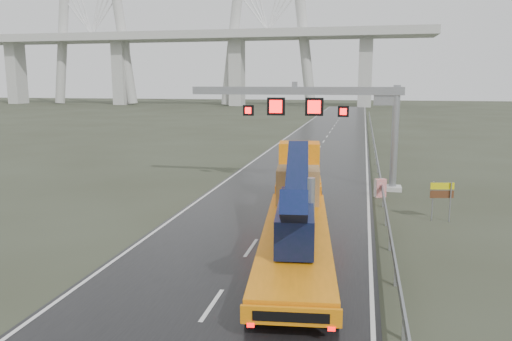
% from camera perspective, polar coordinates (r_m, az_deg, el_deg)
% --- Properties ---
extents(ground, '(400.00, 400.00, 0.00)m').
position_cam_1_polar(ground, '(19.11, -3.25, -12.66)').
color(ground, '#313424').
rests_on(ground, ground).
extents(road, '(11.00, 200.00, 0.02)m').
position_cam_1_polar(road, '(57.66, 7.27, 2.62)').
color(road, black).
rests_on(road, ground).
extents(guardrail, '(0.20, 140.00, 1.40)m').
position_cam_1_polar(guardrail, '(47.49, 13.61, 1.68)').
color(guardrail, gray).
rests_on(guardrail, ground).
extents(sign_gantry, '(14.90, 1.20, 7.42)m').
position_cam_1_polar(sign_gantry, '(35.13, 7.84, 7.07)').
color(sign_gantry, beige).
rests_on(sign_gantry, ground).
extents(heavy_haul_truck, '(4.83, 19.13, 4.45)m').
position_cam_1_polar(heavy_haul_truck, '(24.93, 4.76, -3.09)').
color(heavy_haul_truck, orange).
rests_on(heavy_haul_truck, ground).
extents(exit_sign_pair, '(1.24, 0.31, 2.16)m').
position_cam_1_polar(exit_sign_pair, '(28.42, 20.47, -2.51)').
color(exit_sign_pair, gray).
rests_on(exit_sign_pair, ground).
extents(striped_barrier, '(0.80, 0.64, 1.19)m').
position_cam_1_polar(striped_barrier, '(33.45, 14.01, -1.95)').
color(striped_barrier, red).
rests_on(striped_barrier, ground).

